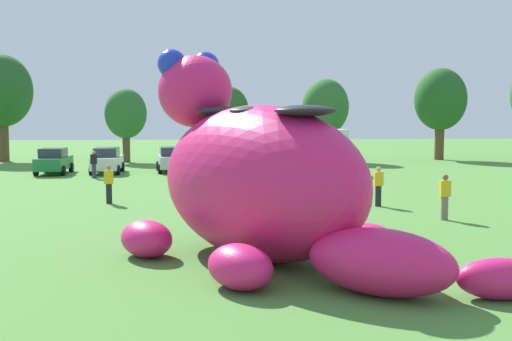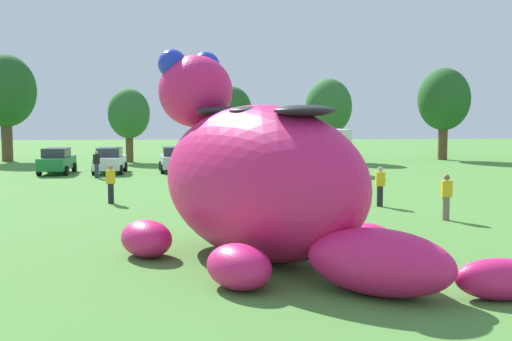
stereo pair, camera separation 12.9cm
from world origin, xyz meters
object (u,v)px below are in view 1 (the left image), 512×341
(car_white, at_px, (107,161))
(spectator_by_cars, at_px, (94,164))
(giant_inflatable_creature, at_px, (259,180))
(spectator_wandering, at_px, (378,187))
(car_green, at_px, (54,161))
(spectator_near_inflatable, at_px, (445,197))
(spectator_mid_field, at_px, (109,184))
(box_truck, at_px, (319,148))
(car_blue, at_px, (231,160))
(car_silver, at_px, (171,159))

(car_white, distance_m, spectator_by_cars, 3.13)
(giant_inflatable_creature, xyz_separation_m, spectator_wandering, (5.80, 9.14, -1.31))
(spectator_by_cars, bearing_deg, car_white, 84.97)
(car_green, distance_m, car_white, 3.45)
(spectator_near_inflatable, relative_size, spectator_by_cars, 1.00)
(car_green, distance_m, spectator_by_cars, 4.29)
(spectator_wandering, bearing_deg, giant_inflatable_creature, -122.39)
(spectator_mid_field, height_order, spectator_by_cars, same)
(box_truck, height_order, spectator_mid_field, box_truck)
(giant_inflatable_creature, bearing_deg, car_blue, 90.18)
(giant_inflatable_creature, height_order, car_blue, giant_inflatable_creature)
(box_truck, height_order, spectator_by_cars, box_truck)
(car_silver, bearing_deg, car_white, -169.67)
(car_blue, bearing_deg, giant_inflatable_creature, -89.82)
(car_silver, distance_m, spectator_mid_field, 15.02)
(giant_inflatable_creature, relative_size, car_green, 2.40)
(box_truck, bearing_deg, spectator_mid_field, -128.80)
(car_silver, height_order, spectator_near_inflatable, car_silver)
(box_truck, xyz_separation_m, spectator_mid_field, (-11.91, -14.82, -0.75))
(spectator_mid_field, bearing_deg, spectator_by_cars, 104.09)
(giant_inflatable_creature, xyz_separation_m, car_blue, (-0.08, 24.52, -1.30))
(car_blue, height_order, spectator_near_inflatable, car_blue)
(car_green, height_order, car_blue, same)
(car_green, height_order, spectator_by_cars, car_green)
(car_blue, bearing_deg, box_truck, 9.85)
(box_truck, distance_m, spectator_by_cars, 15.18)
(car_white, bearing_deg, car_green, -176.35)
(car_white, bearing_deg, spectator_by_cars, -95.03)
(car_green, relative_size, car_white, 1.00)
(car_green, xyz_separation_m, car_blue, (11.71, -0.18, 0.00))
(box_truck, xyz_separation_m, spectator_by_cars, (-14.68, -3.78, -0.75))
(box_truck, bearing_deg, car_white, -177.37)
(car_green, distance_m, car_blue, 11.71)
(car_silver, bearing_deg, spectator_near_inflatable, -60.21)
(car_green, bearing_deg, spectator_near_inflatable, -44.90)
(spectator_near_inflatable, xyz_separation_m, spectator_wandering, (-1.56, 3.51, 0.00))
(car_blue, bearing_deg, spectator_wandering, -69.10)
(car_green, bearing_deg, spectator_by_cars, -42.50)
(car_green, height_order, box_truck, box_truck)
(spectator_mid_field, xyz_separation_m, spectator_by_cars, (-2.77, 11.03, 0.00))
(giant_inflatable_creature, height_order, car_silver, giant_inflatable_creature)
(car_blue, distance_m, spectator_near_inflatable, 20.29)
(spectator_by_cars, bearing_deg, spectator_near_inflatable, -45.35)
(car_white, bearing_deg, car_blue, -2.79)
(spectator_near_inflatable, distance_m, spectator_mid_field, 14.17)
(car_green, relative_size, car_silver, 0.96)
(car_white, bearing_deg, spectator_mid_field, -80.00)
(giant_inflatable_creature, height_order, box_truck, giant_inflatable_creature)
(giant_inflatable_creature, height_order, spectator_by_cars, giant_inflatable_creature)
(car_green, height_order, spectator_mid_field, car_green)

